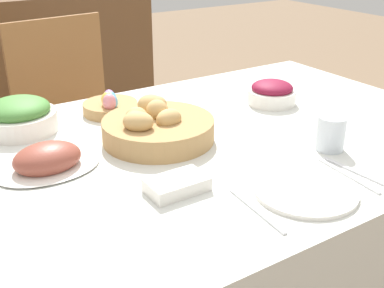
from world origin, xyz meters
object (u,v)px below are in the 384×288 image
object	(u,v)px
green_salad_bowl	(19,116)
drinking_cup	(331,133)
dinner_plate	(305,191)
chair_far_center	(76,127)
fork	(256,210)
bread_basket	(156,126)
ham_platter	(48,160)
beet_salad_bowl	(272,93)
spoon	(357,172)
sideboard	(57,72)
knife	(348,175)
butter_dish	(177,185)
egg_basket	(110,106)

from	to	relation	value
green_salad_bowl	drinking_cup	distance (m)	0.87
dinner_plate	chair_far_center	bearing A→B (deg)	95.55
fork	drinking_cup	world-z (taller)	drinking_cup
bread_basket	ham_platter	distance (m)	0.31
beet_salad_bowl	spoon	bearing A→B (deg)	-107.95
ham_platter	fork	size ratio (longest dim) A/B	1.30
chair_far_center	ham_platter	size ratio (longest dim) A/B	3.75
chair_far_center	green_salad_bowl	bearing A→B (deg)	-129.71
sideboard	knife	bearing A→B (deg)	-89.81
sideboard	drinking_cup	bearing A→B (deg)	-87.65
drinking_cup	butter_dish	size ratio (longest dim) A/B	0.68
ham_platter	butter_dish	world-z (taller)	ham_platter
ham_platter	dinner_plate	size ratio (longest dim) A/B	1.09
ham_platter	spoon	xyz separation A→B (m)	(0.62, -0.42, -0.02)
sideboard	egg_basket	xyz separation A→B (m)	(-0.30, -1.52, 0.30)
ham_platter	green_salad_bowl	size ratio (longest dim) A/B	1.20
bread_basket	beet_salad_bowl	bearing A→B (deg)	6.87
chair_far_center	fork	size ratio (longest dim) A/B	4.89
bread_basket	beet_salad_bowl	xyz separation A→B (m)	(0.47, 0.06, -0.00)
sideboard	knife	size ratio (longest dim) A/B	5.69
dinner_plate	spoon	world-z (taller)	dinner_plate
egg_basket	beet_salad_bowl	size ratio (longest dim) A/B	1.07
ham_platter	chair_far_center	bearing A→B (deg)	66.81
drinking_cup	bread_basket	bearing A→B (deg)	139.92
knife	butter_dish	bearing A→B (deg)	161.38
spoon	butter_dish	xyz separation A→B (m)	(-0.41, 0.16, 0.01)
green_salad_bowl	butter_dish	world-z (taller)	green_salad_bowl
dinner_plate	drinking_cup	xyz separation A→B (m)	(0.22, 0.13, 0.04)
ham_platter	knife	world-z (taller)	ham_platter
ham_platter	drinking_cup	size ratio (longest dim) A/B	2.74
sideboard	butter_dish	world-z (taller)	sideboard
green_salad_bowl	dinner_plate	size ratio (longest dim) A/B	0.91
butter_dish	egg_basket	bearing A→B (deg)	81.96
bread_basket	drinking_cup	bearing A→B (deg)	-40.08
drinking_cup	spoon	bearing A→B (deg)	-109.90
ham_platter	dinner_plate	distance (m)	0.61
beet_salad_bowl	ham_platter	bearing A→B (deg)	-174.76
bread_basket	knife	distance (m)	0.52
chair_far_center	fork	distance (m)	1.21
bread_basket	ham_platter	world-z (taller)	bread_basket
egg_basket	green_salad_bowl	size ratio (longest dim) A/B	0.81
green_salad_bowl	fork	xyz separation A→B (m)	(0.30, -0.70, -0.04)
ham_platter	knife	bearing A→B (deg)	-35.46
egg_basket	knife	xyz separation A→B (m)	(0.30, -0.69, -0.02)
sideboard	knife	world-z (taller)	sideboard
beet_salad_bowl	knife	world-z (taller)	beet_salad_bowl
knife	butter_dish	world-z (taller)	butter_dish
spoon	ham_platter	bearing A→B (deg)	141.52
beet_salad_bowl	bread_basket	bearing A→B (deg)	-173.13
chair_far_center	egg_basket	size ratio (longest dim) A/B	5.54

